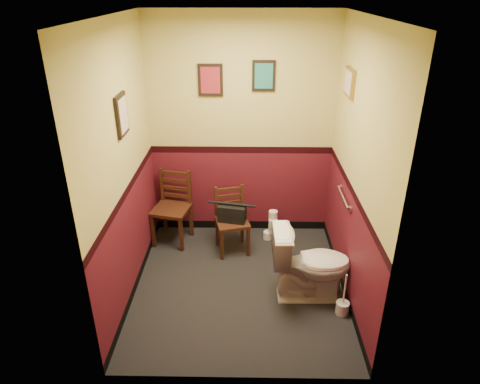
{
  "coord_description": "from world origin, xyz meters",
  "views": [
    {
      "loc": [
        0.07,
        -3.7,
        2.94
      ],
      "look_at": [
        0.0,
        0.25,
        1.0
      ],
      "focal_mm": 32.0,
      "sensor_mm": 36.0,
      "label": 1
    }
  ],
  "objects": [
    {
      "name": "floor",
      "position": [
        0.0,
        0.0,
        0.0
      ],
      "size": [
        2.2,
        2.4,
        0.0
      ],
      "primitive_type": "cube",
      "color": "black",
      "rests_on": "ground"
    },
    {
      "name": "ceiling",
      "position": [
        0.0,
        0.0,
        2.7
      ],
      "size": [
        2.2,
        2.4,
        0.0
      ],
      "primitive_type": "cube",
      "rotation": [
        3.14,
        0.0,
        0.0
      ],
      "color": "silver",
      "rests_on": "ground"
    },
    {
      "name": "wall_back",
      "position": [
        0.0,
        1.2,
        1.35
      ],
      "size": [
        2.2,
        0.0,
        2.7
      ],
      "primitive_type": "cube",
      "rotation": [
        1.57,
        0.0,
        0.0
      ],
      "color": "#51111E",
      "rests_on": "ground"
    },
    {
      "name": "wall_front",
      "position": [
        0.0,
        -1.2,
        1.35
      ],
      "size": [
        2.2,
        0.0,
        2.7
      ],
      "primitive_type": "cube",
      "rotation": [
        -1.57,
        0.0,
        0.0
      ],
      "color": "#51111E",
      "rests_on": "ground"
    },
    {
      "name": "wall_left",
      "position": [
        -1.1,
        0.0,
        1.35
      ],
      "size": [
        0.0,
        2.4,
        2.7
      ],
      "primitive_type": "cube",
      "rotation": [
        1.57,
        0.0,
        1.57
      ],
      "color": "#51111E",
      "rests_on": "ground"
    },
    {
      "name": "wall_right",
      "position": [
        1.1,
        0.0,
        1.35
      ],
      "size": [
        0.0,
        2.4,
        2.7
      ],
      "primitive_type": "cube",
      "rotation": [
        1.57,
        0.0,
        -1.57
      ],
      "color": "#51111E",
      "rests_on": "ground"
    },
    {
      "name": "grab_bar",
      "position": [
        1.07,
        0.25,
        0.95
      ],
      "size": [
        0.05,
        0.56,
        0.06
      ],
      "color": "silver",
      "rests_on": "wall_right"
    },
    {
      "name": "framed_print_back_a",
      "position": [
        -0.35,
        1.18,
        1.95
      ],
      "size": [
        0.28,
        0.04,
        0.36
      ],
      "color": "black",
      "rests_on": "wall_back"
    },
    {
      "name": "framed_print_back_b",
      "position": [
        0.25,
        1.18,
        2.0
      ],
      "size": [
        0.26,
        0.04,
        0.34
      ],
      "color": "black",
      "rests_on": "wall_back"
    },
    {
      "name": "framed_print_left",
      "position": [
        -1.08,
        0.1,
        1.85
      ],
      "size": [
        0.04,
        0.3,
        0.38
      ],
      "color": "black",
      "rests_on": "wall_left"
    },
    {
      "name": "framed_print_right",
      "position": [
        1.08,
        0.6,
        2.05
      ],
      "size": [
        0.04,
        0.34,
        0.28
      ],
      "color": "olive",
      "rests_on": "wall_right"
    },
    {
      "name": "toilet",
      "position": [
        0.72,
        -0.15,
        0.39
      ],
      "size": [
        0.81,
        0.46,
        0.78
      ],
      "primitive_type": "imported",
      "rotation": [
        0.0,
        0.0,
        1.59
      ],
      "color": "white",
      "rests_on": "floor"
    },
    {
      "name": "toilet_brush",
      "position": [
        1.02,
        -0.41,
        0.08
      ],
      "size": [
        0.13,
        0.13,
        0.47
      ],
      "color": "silver",
      "rests_on": "floor"
    },
    {
      "name": "chair_left",
      "position": [
        -0.84,
        0.91,
        0.45
      ],
      "size": [
        0.5,
        0.5,
        0.9
      ],
      "rotation": [
        0.0,
        0.0,
        -0.22
      ],
      "color": "#432214",
      "rests_on": "floor"
    },
    {
      "name": "chair_right",
      "position": [
        -0.11,
        0.71,
        0.4
      ],
      "size": [
        0.45,
        0.45,
        0.79
      ],
      "rotation": [
        0.0,
        0.0,
        0.25
      ],
      "color": "#432214",
      "rests_on": "floor"
    },
    {
      "name": "handbag",
      "position": [
        -0.1,
        0.68,
        0.52
      ],
      "size": [
        0.35,
        0.22,
        0.23
      ],
      "rotation": [
        0.0,
        0.0,
        -0.2
      ],
      "color": "black",
      "rests_on": "chair_right"
    },
    {
      "name": "tp_stack",
      "position": [
        0.4,
        0.94,
        0.17
      ],
      "size": [
        0.23,
        0.14,
        0.4
      ],
      "color": "silver",
      "rests_on": "floor"
    }
  ]
}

